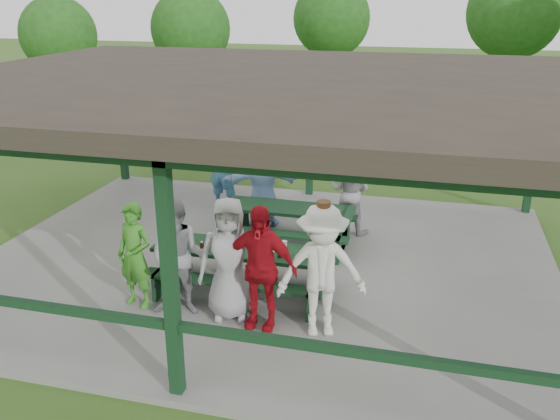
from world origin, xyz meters
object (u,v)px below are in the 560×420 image
(spectator_grey, at_px, (351,191))
(picnic_table_far, at_px, (289,221))
(contestant_red, at_px, (260,268))
(contestant_white_fedora, at_px, (322,271))
(spectator_blue, at_px, (223,166))
(contestant_grey_left, at_px, (179,258))
(spectator_lblue, at_px, (263,184))
(picnic_table_near, at_px, (242,264))
(farm_trailer, at_px, (214,128))
(pickup_truck, at_px, (431,121))
(contestant_grey_mid, at_px, (229,259))
(contestant_green, at_px, (135,256))

(spectator_grey, bearing_deg, picnic_table_far, 57.13)
(contestant_red, relative_size, contestant_white_fedora, 0.94)
(spectator_blue, relative_size, spectator_grey, 1.16)
(contestant_grey_left, distance_m, contestant_red, 1.24)
(picnic_table_far, bearing_deg, spectator_lblue, 131.57)
(picnic_table_near, relative_size, picnic_table_far, 1.14)
(picnic_table_near, height_order, farm_trailer, farm_trailer)
(spectator_blue, bearing_deg, picnic_table_far, 148.47)
(contestant_white_fedora, bearing_deg, contestant_grey_left, 162.48)
(contestant_white_fedora, height_order, spectator_grey, contestant_white_fedora)
(pickup_truck, bearing_deg, contestant_grey_left, -171.94)
(spectator_blue, bearing_deg, contestant_red, 123.86)
(contestant_grey_mid, bearing_deg, spectator_grey, 57.89)
(contestant_white_fedora, bearing_deg, contestant_green, 161.34)
(spectator_lblue, bearing_deg, spectator_grey, 164.28)
(contestant_grey_mid, bearing_deg, farm_trailer, 97.86)
(contestant_green, distance_m, contestant_grey_mid, 1.47)
(contestant_green, xyz_separation_m, contestant_white_fedora, (2.83, -0.08, 0.14))
(contestant_grey_left, relative_size, spectator_blue, 0.90)
(contestant_red, xyz_separation_m, farm_trailer, (-4.35, 9.73, -0.38))
(contestant_red, bearing_deg, spectator_grey, 82.60)
(pickup_truck, bearing_deg, contestant_green, -175.26)
(spectator_blue, bearing_deg, contestant_green, 100.46)
(picnic_table_far, bearing_deg, contestant_red, -84.04)
(farm_trailer, bearing_deg, pickup_truck, 2.66)
(spectator_lblue, bearing_deg, picnic_table_far, 112.74)
(contestant_grey_left, distance_m, contestant_white_fedora, 2.10)
(contestant_green, relative_size, contestant_grey_mid, 0.89)
(spectator_lblue, bearing_deg, contestant_grey_mid, 79.87)
(spectator_lblue, height_order, spectator_grey, spectator_lblue)
(spectator_grey, xyz_separation_m, pickup_truck, (1.38, 8.00, -0.17))
(contestant_grey_left, relative_size, spectator_grey, 1.05)
(picnic_table_near, height_order, pickup_truck, pickup_truck)
(spectator_grey, relative_size, pickup_truck, 0.30)
(spectator_grey, bearing_deg, contestant_red, 94.05)
(contestant_grey_left, bearing_deg, farm_trailer, 97.01)
(contestant_grey_mid, relative_size, pickup_truck, 0.33)
(picnic_table_far, bearing_deg, contestant_white_fedora, -67.97)
(pickup_truck, bearing_deg, spectator_lblue, -177.38)
(spectator_grey, bearing_deg, contestant_grey_mid, 86.31)
(contestant_grey_left, height_order, spectator_blue, spectator_blue)
(contestant_white_fedora, distance_m, pickup_truck, 11.89)
(contestant_red, relative_size, spectator_grey, 1.09)
(picnic_table_far, xyz_separation_m, contestant_white_fedora, (1.17, -2.89, 0.48))
(picnic_table_near, xyz_separation_m, contestant_grey_mid, (0.07, -0.76, 0.43))
(picnic_table_far, relative_size, farm_trailer, 0.65)
(contestant_grey_mid, relative_size, contestant_red, 1.00)
(farm_trailer, bearing_deg, contestant_red, -81.76)
(contestant_grey_left, bearing_deg, spectator_grey, 52.12)
(contestant_grey_left, xyz_separation_m, contestant_white_fedora, (2.10, -0.02, 0.07))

